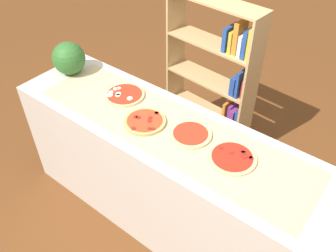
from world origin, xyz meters
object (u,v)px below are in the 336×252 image
Objects in this scene: pizza_pepperoni_1 at (145,121)px; pizza_plain_2 at (190,134)px; bookshelf at (220,84)px; pizza_mozzarella_0 at (124,95)px; pizza_pepperoni_3 at (232,157)px; watermelon at (69,58)px.

pizza_pepperoni_1 is 0.32m from pizza_plain_2.
pizza_pepperoni_1 is at bearing -165.23° from pizza_plain_2.
bookshelf is at bearing 90.54° from pizza_pepperoni_1.
pizza_mozzarella_0 is 0.94m from pizza_pepperoni_3.
pizza_mozzarella_0 is 0.57m from watermelon.
pizza_mozzarella_0 is at bearing 175.64° from pizza_pepperoni_3.
pizza_mozzarella_0 is 1.07× the size of pizza_plain_2.
pizza_pepperoni_3 is 1.14× the size of watermelon.
bookshelf is (-0.32, 0.93, -0.24)m from pizza_plain_2.
bookshelf is at bearing 70.75° from pizza_mozzarella_0.
pizza_plain_2 is 0.19× the size of bookshelf.
watermelon is (-0.87, 0.12, 0.11)m from pizza_pepperoni_1.
bookshelf is (0.30, 0.87, -0.24)m from pizza_mozzarella_0.
pizza_pepperoni_3 is at bearing -1.94° from watermelon.
pizza_pepperoni_1 reaches higher than pizza_plain_2.
watermelon is at bearing 172.36° from pizza_pepperoni_1.
pizza_plain_2 is 0.93× the size of pizza_pepperoni_3.
watermelon is 0.18× the size of bookshelf.
pizza_mozzarella_0 is at bearing -109.25° from bookshelf.
pizza_pepperoni_3 is at bearing -2.96° from pizza_plain_2.
bookshelf is (0.86, 0.89, -0.36)m from watermelon.
watermelon is at bearing 178.33° from pizza_plain_2.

